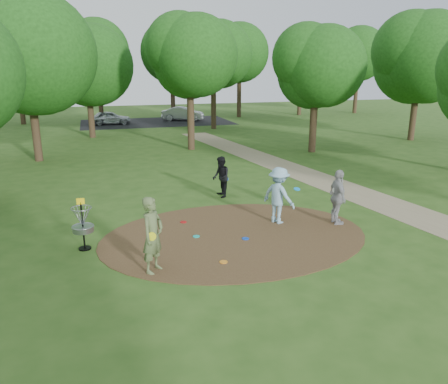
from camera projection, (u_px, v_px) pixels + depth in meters
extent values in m
plane|color=#2D5119|center=(235.00, 236.00, 13.65)|extent=(100.00, 100.00, 0.00)
cylinder|color=#47301C|center=(235.00, 236.00, 13.65)|extent=(8.40, 8.40, 0.02)
cube|color=#8C7A5B|center=(375.00, 200.00, 17.31)|extent=(7.55, 39.89, 0.01)
cube|color=black|center=(157.00, 122.00, 41.80)|extent=(14.00, 8.00, 0.01)
imported|color=#586A3D|center=(153.00, 235.00, 11.01)|extent=(0.84, 0.87, 2.01)
cylinder|color=yellow|center=(152.00, 236.00, 10.77)|extent=(0.22, 0.10, 0.22)
imported|color=#8AB7CE|center=(279.00, 196.00, 14.55)|extent=(1.22, 1.43, 1.92)
cylinder|color=#0D90E8|center=(297.00, 189.00, 14.73)|extent=(0.24, 0.24, 0.08)
imported|color=black|center=(221.00, 177.00, 17.54)|extent=(0.66, 0.83, 1.66)
cylinder|color=blue|center=(226.00, 179.00, 17.59)|extent=(0.23, 0.09, 0.22)
imported|color=#9C9C9E|center=(338.00, 197.00, 14.44)|extent=(0.60, 1.15, 1.87)
cylinder|color=white|center=(336.00, 190.00, 14.32)|extent=(0.23, 0.11, 0.22)
cylinder|color=#17BAAD|center=(196.00, 236.00, 13.53)|extent=(0.22, 0.22, 0.02)
cylinder|color=blue|center=(246.00, 239.00, 13.36)|extent=(0.22, 0.22, 0.02)
cylinder|color=#B61213|center=(183.00, 222.00, 14.79)|extent=(0.22, 0.22, 0.02)
imported|color=#B8BDC0|center=(110.00, 118.00, 39.88)|extent=(3.70, 1.59, 1.25)
imported|color=#9B9EA2|center=(183.00, 114.00, 42.76)|extent=(4.31, 2.71, 1.34)
cylinder|color=orange|center=(224.00, 262.00, 11.76)|extent=(0.22, 0.22, 0.02)
cylinder|color=black|center=(83.00, 227.00, 12.49)|extent=(0.05, 0.05, 1.35)
cylinder|color=black|center=(85.00, 248.00, 12.67)|extent=(0.36, 0.36, 0.04)
cylinder|color=gray|center=(83.00, 229.00, 12.50)|extent=(0.60, 0.60, 0.16)
torus|color=gray|center=(83.00, 226.00, 12.48)|extent=(0.63, 0.63, 0.03)
torus|color=gray|center=(81.00, 208.00, 12.33)|extent=(0.58, 0.58, 0.02)
cube|color=yellow|center=(80.00, 201.00, 12.27)|extent=(0.22, 0.02, 0.18)
cylinder|color=#332316|center=(35.00, 127.00, 24.05)|extent=(0.44, 0.44, 3.80)
sphere|color=#194512|center=(27.00, 58.00, 23.04)|extent=(6.43, 6.43, 6.43)
cylinder|color=#332316|center=(191.00, 116.00, 27.43)|extent=(0.44, 0.44, 4.18)
sphere|color=#194512|center=(190.00, 59.00, 26.48)|extent=(4.96, 4.96, 4.96)
cylinder|color=#332316|center=(313.00, 123.00, 26.71)|extent=(0.44, 0.44, 3.61)
sphere|color=#194512|center=(316.00, 70.00, 25.85)|extent=(4.79, 4.79, 4.79)
cylinder|color=#332316|center=(91.00, 114.00, 32.30)|extent=(0.44, 0.44, 3.42)
sphere|color=#194512|center=(87.00, 68.00, 31.39)|extent=(5.78, 5.78, 5.78)
cylinder|color=#332316|center=(214.00, 103.00, 36.80)|extent=(0.44, 0.44, 4.37)
sphere|color=#194512|center=(213.00, 57.00, 35.78)|extent=(5.50, 5.50, 5.50)
cylinder|color=#332316|center=(414.00, 114.00, 31.03)|extent=(0.44, 0.44, 3.80)
sphere|color=#194512|center=(420.00, 61.00, 30.04)|extent=(6.23, 6.23, 6.23)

